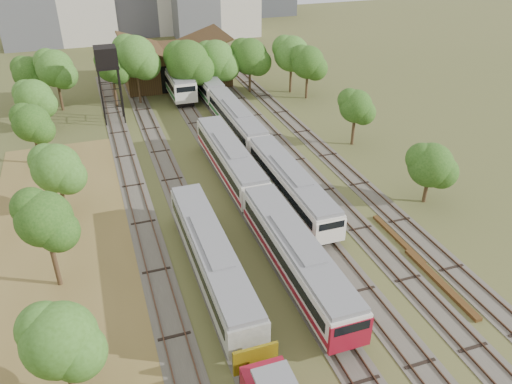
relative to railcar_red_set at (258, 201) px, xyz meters
name	(u,v)px	position (x,y,z in m)	size (l,w,h in m)	color
ground	(359,327)	(2.00, -15.02, -1.90)	(240.00, 240.00, 0.00)	#475123
dry_grass_patch	(77,309)	(-16.00, -7.02, -1.88)	(14.00, 60.00, 0.04)	brown
tracks	(239,169)	(1.33, 9.98, -1.86)	(24.60, 80.00, 0.19)	#4C473D
railcar_red_set	(258,201)	(0.00, 0.00, 0.00)	(2.91, 34.57, 3.60)	black
railcar_green_set	(236,120)	(4.00, 19.44, -0.12)	(2.73, 52.08, 3.37)	black
railcar_rear	(175,79)	(0.00, 37.97, 0.20)	(3.21, 16.08, 3.97)	black
old_grey_coach	(212,257)	(-6.00, -6.65, -0.04)	(2.76, 18.00, 3.41)	black
water_tower	(106,59)	(-10.02, 28.75, 6.34)	(2.82, 2.82, 9.79)	black
rail_pile_near	(440,282)	(10.00, -13.10, -1.76)	(0.56, 8.46, 0.28)	#503316
rail_pile_far	(398,239)	(10.20, -7.07, -1.78)	(0.46, 7.40, 0.24)	#503316
maintenance_shed	(175,64)	(1.00, 42.96, 1.01)	(16.45, 11.55, 7.58)	#3D2816
tree_band_left	(40,157)	(-17.97, 9.39, 2.89)	(7.94, 63.01, 7.84)	#382616
tree_band_far	(188,60)	(1.41, 34.23, 3.84)	(38.21, 8.52, 9.61)	#382616
tree_band_right	(348,97)	(16.84, 14.95, 2.85)	(6.03, 35.70, 7.71)	#382616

